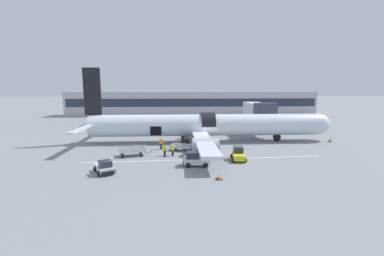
{
  "coord_description": "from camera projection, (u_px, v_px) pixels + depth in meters",
  "views": [
    {
      "loc": [
        -5.14,
        -38.68,
        8.64
      ],
      "look_at": [
        -2.94,
        -0.73,
        2.77
      ],
      "focal_mm": 24.0,
      "sensor_mm": 36.0,
      "label": 1
    }
  ],
  "objects": [
    {
      "name": "baggage_cart_queued",
      "position": [
        133.0,
        151.0,
        33.16
      ],
      "size": [
        4.35,
        2.53,
        1.18
      ],
      "color": "silver",
      "rests_on": "ground_plane"
    },
    {
      "name": "jet_bridge_stub",
      "position": [
        259.0,
        111.0,
        47.9
      ],
      "size": [
        3.76,
        10.42,
        6.19
      ],
      "color": "#4C4C51",
      "rests_on": "ground_plane"
    },
    {
      "name": "ground_crew_supervisor",
      "position": [
        161.0,
        143.0,
        36.62
      ],
      "size": [
        0.62,
        0.49,
        1.76
      ],
      "color": "#2D2D33",
      "rests_on": "ground_plane"
    },
    {
      "name": "apron_marking_line",
      "position": [
        205.0,
        159.0,
        31.6
      ],
      "size": [
        29.46,
        1.56,
        0.01
      ],
      "color": "silver",
      "rests_on": "ground_plane"
    },
    {
      "name": "ground_crew_loader_b",
      "position": [
        193.0,
        141.0,
        38.69
      ],
      "size": [
        0.46,
        0.54,
        1.56
      ],
      "color": "#2D2D33",
      "rests_on": "ground_plane"
    },
    {
      "name": "airplane",
      "position": [
        204.0,
        126.0,
        41.64
      ],
      "size": [
        41.15,
        33.35,
        11.82
      ],
      "color": "silver",
      "rests_on": "ground_plane"
    },
    {
      "name": "safety_cone_engine_left",
      "position": [
        219.0,
        177.0,
        24.61
      ],
      "size": [
        0.62,
        0.62,
        0.59
      ],
      "color": "black",
      "rests_on": "ground_plane"
    },
    {
      "name": "ground_crew_loader_a",
      "position": [
        165.0,
        150.0,
        33.01
      ],
      "size": [
        0.55,
        0.44,
        1.57
      ],
      "color": "black",
      "rests_on": "ground_plane"
    },
    {
      "name": "terminal_strip",
      "position": [
        193.0,
        103.0,
        84.51
      ],
      "size": [
        79.91,
        8.32,
        7.71
      ],
      "color": "#B2B2B7",
      "rests_on": "ground_plane"
    },
    {
      "name": "baggage_cart_loading",
      "position": [
        182.0,
        147.0,
        35.96
      ],
      "size": [
        4.19,
        2.56,
        0.89
      ],
      "color": "#B7BABF",
      "rests_on": "ground_plane"
    },
    {
      "name": "baggage_tug_rear",
      "position": [
        238.0,
        155.0,
        31.27
      ],
      "size": [
        2.1,
        3.06,
        1.54
      ],
      "color": "yellow",
      "rests_on": "ground_plane"
    },
    {
      "name": "baggage_tug_mid",
      "position": [
        196.0,
        160.0,
        28.92
      ],
      "size": [
        3.08,
        2.11,
        1.6
      ],
      "color": "silver",
      "rests_on": "ground_plane"
    },
    {
      "name": "ground_crew_driver",
      "position": [
        173.0,
        149.0,
        33.05
      ],
      "size": [
        0.43,
        0.57,
        1.63
      ],
      "color": "#1E2338",
      "rests_on": "ground_plane"
    },
    {
      "name": "ground_plane",
      "position": [
        211.0,
        145.0,
        39.78
      ],
      "size": [
        500.0,
        500.0,
        0.0
      ],
      "primitive_type": "plane",
      "color": "gray"
    },
    {
      "name": "baggage_tug_lead",
      "position": [
        105.0,
        167.0,
        26.4
      ],
      "size": [
        2.6,
        3.11,
        1.38
      ],
      "color": "silver",
      "rests_on": "ground_plane"
    },
    {
      "name": "ground_crew_helper",
      "position": [
        206.0,
        141.0,
        38.27
      ],
      "size": [
        0.56,
        0.53,
        1.69
      ],
      "color": "#2D2D33",
      "rests_on": "ground_plane"
    },
    {
      "name": "safety_cone_nose",
      "position": [
        330.0,
        139.0,
        42.09
      ],
      "size": [
        0.58,
        0.58,
        0.79
      ],
      "color": "black",
      "rests_on": "ground_plane"
    }
  ]
}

